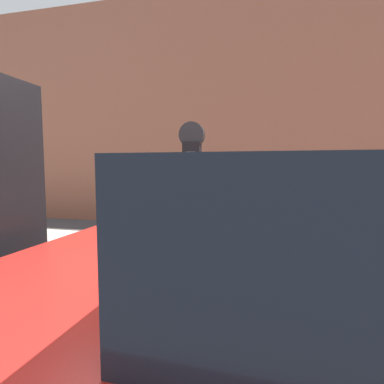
# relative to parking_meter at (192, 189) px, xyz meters

# --- Properties ---
(sidewalk) EXTENTS (24.00, 2.80, 0.10)m
(sidewalk) POSITION_rel_parking_meter_xyz_m (-0.04, 1.24, -1.12)
(sidewalk) COLOR #BCB7AD
(sidewalk) RESTS_ON ground_plane
(building_facade) EXTENTS (24.00, 0.30, 5.27)m
(building_facade) POSITION_rel_parking_meter_xyz_m (-0.04, 4.28, 1.46)
(building_facade) COLOR #935642
(building_facade) RESTS_ON ground_plane
(parking_meter) EXTENTS (0.22, 0.12, 1.66)m
(parking_meter) POSITION_rel_parking_meter_xyz_m (0.00, 0.00, 0.00)
(parking_meter) COLOR slate
(parking_meter) RESTS_ON sidewalk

